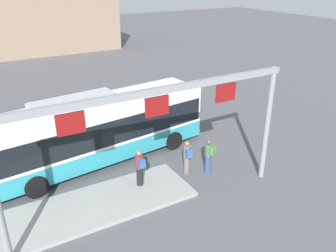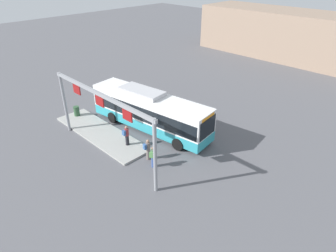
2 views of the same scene
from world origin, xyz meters
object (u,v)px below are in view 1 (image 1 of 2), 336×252
bus_main (95,128)px  person_waiting_near (209,155)px  person_boarding (187,157)px  person_waiting_mid (140,167)px

bus_main → person_waiting_near: 5.58m
bus_main → person_boarding: bus_main is taller
person_waiting_mid → person_boarding: bearing=-90.1°
person_waiting_near → person_waiting_mid: size_ratio=1.00×
person_waiting_mid → bus_main: bearing=13.8°
bus_main → person_waiting_near: size_ratio=6.88×
bus_main → person_waiting_mid: bus_main is taller
bus_main → person_boarding: 4.64m
person_boarding → person_waiting_mid: 2.43m
bus_main → person_waiting_mid: (0.81, -3.20, -0.76)m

